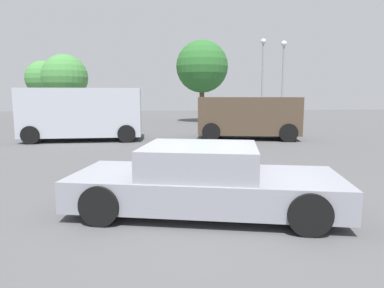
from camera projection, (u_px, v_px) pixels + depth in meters
ground_plane at (205, 210)px, 6.03m from camera, size 80.00×80.00×0.00m
sedan_foreground at (204, 181)px, 5.89m from camera, size 4.83×2.84×1.16m
van_white at (83, 113)px, 15.20m from camera, size 5.13×2.26×2.31m
suv_dark at (249, 116)px, 15.77m from camera, size 4.86×2.96×1.92m
light_post_near at (263, 65)px, 27.87m from camera, size 0.44×0.44×6.55m
light_post_mid at (283, 67)px, 26.13m from camera, size 0.44×0.44×6.11m
tree_back_left at (65, 78)px, 22.14m from camera, size 2.93×2.93×4.64m
tree_back_center at (202, 67)px, 25.47m from camera, size 3.87×3.87×6.07m
tree_back_right at (44, 79)px, 29.64m from camera, size 3.05×3.05×4.98m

